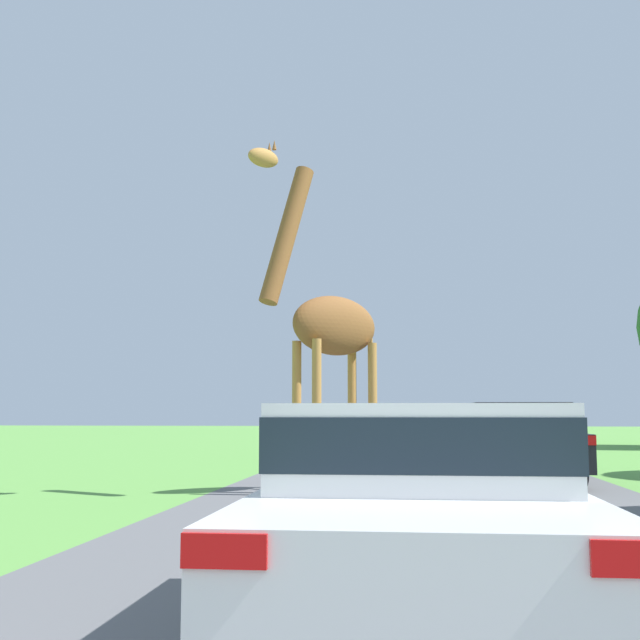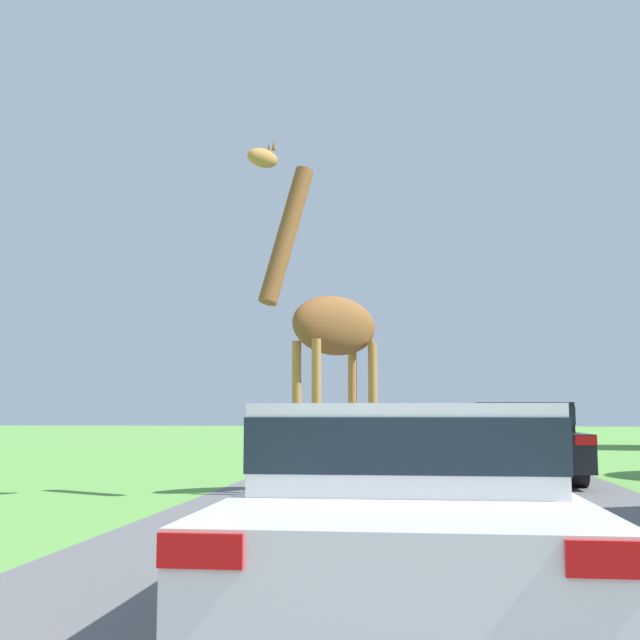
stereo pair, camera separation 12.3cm
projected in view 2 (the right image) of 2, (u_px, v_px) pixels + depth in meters
The scene contains 6 objects.
road at pixel (420, 448), 29.32m from camera, with size 6.87×120.00×0.00m.
giraffe_near_road at pixel (327, 324), 13.16m from camera, with size 2.13×2.18×5.59m.
car_lead_maroon at pixel (407, 502), 5.09m from camera, with size 1.88×4.23×1.33m.
car_queue_right at pixel (452, 429), 28.63m from camera, with size 1.93×4.15×1.32m.
car_queue_left at pixel (366, 430), 24.27m from camera, with size 1.91×4.25×1.45m.
car_far_ahead at pixel (519, 439), 15.41m from camera, with size 1.93×4.60×1.47m.
Camera 2 is at (-0.10, 0.11, 1.28)m, focal length 45.00 mm.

